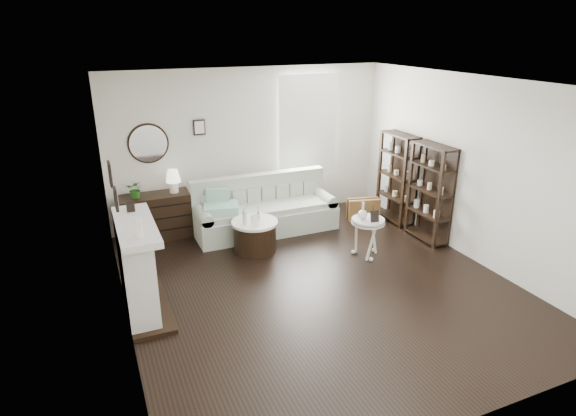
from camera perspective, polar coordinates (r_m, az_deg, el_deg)
name	(u,v)px	position (r m, az deg, el deg)	size (l,w,h in m)	color
room	(289,129)	(8.79, 0.15, 9.34)	(5.50, 5.50, 5.50)	black
fireplace	(138,271)	(6.18, -17.40, -7.09)	(0.50, 1.40, 1.84)	silver
shelf_unit_far	(397,178)	(8.78, 12.81, 3.47)	(0.30, 0.80, 1.60)	black
shelf_unit_near	(430,193)	(8.11, 16.47, 1.70)	(0.30, 0.80, 1.60)	black
sofa	(264,213)	(8.32, -2.84, -0.57)	(2.42, 0.84, 0.94)	beige
quilt	(221,208)	(7.90, -7.94, -0.03)	(0.55, 0.45, 0.14)	#268E64
suitcase	(363,209)	(8.92, 8.91, -0.11)	(0.58, 0.19, 0.39)	brown
dresser	(156,216)	(8.27, -15.34, -0.95)	(1.13, 0.49, 0.75)	black
table_lamp	(173,181)	(8.13, -13.43, 3.11)	(0.24, 0.24, 0.39)	white
potted_plant	(136,189)	(8.03, -17.62, 2.13)	(0.27, 0.23, 0.29)	#225819
drum_table	(255,236)	(7.56, -3.94, -3.30)	(0.72, 0.72, 0.50)	black
pedestal_table	(368,222)	(7.35, 9.46, -1.66)	(0.51, 0.51, 0.61)	silver
eiffel_drum	(258,214)	(7.50, -3.55, -0.69)	(0.11, 0.11, 0.18)	black
bottle_drum	(245,216)	(7.29, -5.14, -0.93)	(0.07, 0.07, 0.29)	silver
card_frame_drum	(255,220)	(7.26, -3.90, -1.46)	(0.13, 0.01, 0.18)	white
eiffel_ped	(373,212)	(7.38, 10.04, -0.47)	(0.10, 0.10, 0.17)	black
flask_ped	(363,211)	(7.26, 8.86, -0.32)	(0.15, 0.15, 0.27)	silver
card_frame_ped	(375,216)	(7.21, 10.23, -0.97)	(0.13, 0.01, 0.18)	black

